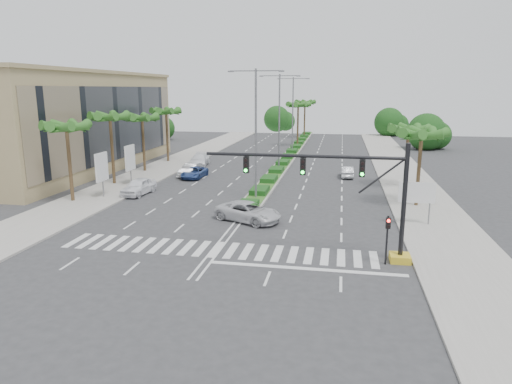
% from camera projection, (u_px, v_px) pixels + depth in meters
% --- Properties ---
extents(ground, '(160.00, 160.00, 0.00)m').
position_uv_depth(ground, '(217.00, 250.00, 29.71)').
color(ground, '#333335').
rests_on(ground, ground).
extents(footpath_right, '(6.00, 120.00, 0.15)m').
position_uv_depth(footpath_right, '(414.00, 191.00, 46.16)').
color(footpath_right, gray).
rests_on(footpath_right, ground).
extents(footpath_left, '(6.00, 120.00, 0.15)m').
position_uv_depth(footpath_left, '(134.00, 181.00, 51.58)').
color(footpath_left, gray).
rests_on(footpath_left, ground).
extents(median, '(2.20, 75.00, 0.20)m').
position_uv_depth(median, '(291.00, 154.00, 72.83)').
color(median, gray).
rests_on(median, ground).
extents(median_grass, '(1.80, 75.00, 0.04)m').
position_uv_depth(median_grass, '(291.00, 153.00, 72.80)').
color(median_grass, '#2D581E').
rests_on(median_grass, median).
extents(building, '(12.00, 36.00, 12.00)m').
position_uv_depth(building, '(72.00, 123.00, 57.95)').
color(building, tan).
rests_on(building, ground).
extents(signal_gantry, '(12.60, 1.20, 7.20)m').
position_uv_depth(signal_gantry, '(365.00, 205.00, 27.29)').
color(signal_gantry, gold).
rests_on(signal_gantry, ground).
extents(pedestrian_signal, '(0.28, 0.36, 3.00)m').
position_uv_depth(pedestrian_signal, '(387.00, 232.00, 26.72)').
color(pedestrian_signal, black).
rests_on(pedestrian_signal, ground).
extents(direction_sign, '(2.70, 0.11, 3.40)m').
position_uv_depth(direction_sign, '(417.00, 194.00, 34.42)').
color(direction_sign, slate).
rests_on(direction_sign, ground).
extents(billboard_near, '(0.18, 2.10, 4.35)m').
position_uv_depth(billboard_near, '(102.00, 167.00, 43.15)').
color(billboard_near, slate).
rests_on(billboard_near, ground).
extents(billboard_far, '(0.18, 2.10, 4.35)m').
position_uv_depth(billboard_far, '(130.00, 158.00, 48.90)').
color(billboard_far, slate).
rests_on(billboard_far, ground).
extents(palm_left_near, '(4.57, 4.68, 7.55)m').
position_uv_depth(palm_left_near, '(67.00, 129.00, 40.76)').
color(palm_left_near, brown).
rests_on(palm_left_near, ground).
extents(palm_left_mid, '(4.57, 4.68, 7.95)m').
position_uv_depth(palm_left_mid, '(110.00, 119.00, 48.35)').
color(palm_left_mid, brown).
rests_on(palm_left_mid, ground).
extents(palm_left_far, '(4.57, 4.68, 7.35)m').
position_uv_depth(palm_left_far, '(142.00, 120.00, 56.14)').
color(palm_left_far, brown).
rests_on(palm_left_far, ground).
extents(palm_left_end, '(4.57, 4.68, 7.75)m').
position_uv_depth(palm_left_end, '(166.00, 113.00, 63.73)').
color(palm_left_end, brown).
rests_on(palm_left_end, ground).
extents(palm_right_near, '(4.57, 4.68, 7.05)m').
position_uv_depth(palm_right_near, '(421.00, 137.00, 39.17)').
color(palm_right_near, brown).
rests_on(palm_right_near, ground).
extents(palm_right_far, '(4.57, 4.68, 6.75)m').
position_uv_depth(palm_right_far, '(408.00, 132.00, 46.91)').
color(palm_right_far, brown).
rests_on(palm_right_far, ground).
extents(palm_median_a, '(4.57, 4.68, 8.05)m').
position_uv_depth(palm_median_a, '(298.00, 106.00, 80.85)').
color(palm_median_a, brown).
rests_on(palm_median_a, ground).
extents(palm_median_b, '(4.57, 4.68, 8.05)m').
position_uv_depth(palm_median_b, '(305.00, 104.00, 95.23)').
color(palm_median_b, brown).
rests_on(palm_median_b, ground).
extents(streetlight_near, '(5.10, 0.25, 12.00)m').
position_uv_depth(streetlight_near, '(256.00, 127.00, 41.63)').
color(streetlight_near, slate).
rests_on(streetlight_near, ground).
extents(streetlight_mid, '(5.10, 0.25, 12.00)m').
position_uv_depth(streetlight_mid, '(279.00, 117.00, 56.96)').
color(streetlight_mid, slate).
rests_on(streetlight_mid, ground).
extents(streetlight_far, '(5.10, 0.25, 12.00)m').
position_uv_depth(streetlight_far, '(293.00, 111.00, 72.30)').
color(streetlight_far, slate).
rests_on(streetlight_far, ground).
extents(car_parked_a, '(2.27, 4.89, 1.62)m').
position_uv_depth(car_parked_a, '(139.00, 186.00, 45.03)').
color(car_parked_a, white).
rests_on(car_parked_a, ground).
extents(car_parked_b, '(2.11, 4.75, 1.52)m').
position_uv_depth(car_parked_b, '(191.00, 170.00, 54.48)').
color(car_parked_b, '#AFB0B4').
rests_on(car_parked_b, ground).
extents(car_parked_c, '(2.32, 4.72, 1.29)m').
position_uv_depth(car_parked_c, '(194.00, 173.00, 53.39)').
color(car_parked_c, navy).
rests_on(car_parked_c, ground).
extents(car_parked_d, '(2.76, 5.64, 1.58)m').
position_uv_depth(car_parked_d, '(199.00, 160.00, 62.02)').
color(car_parked_d, white).
rests_on(car_parked_d, ground).
extents(car_crossing, '(6.02, 4.59, 1.52)m').
position_uv_depth(car_crossing, '(248.00, 212.00, 35.95)').
color(car_crossing, silver).
rests_on(car_crossing, ground).
extents(car_right, '(1.50, 4.00, 1.30)m').
position_uv_depth(car_right, '(347.00, 172.00, 53.83)').
color(car_right, silver).
rests_on(car_right, ground).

